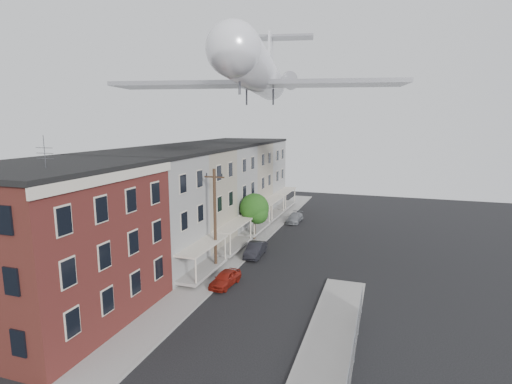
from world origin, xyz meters
TOP-DOWN VIEW (x-y plane):
  - sidewalk_left at (-5.50, 24.00)m, footprint 3.00×62.00m
  - sidewalk_right at (5.50, 6.00)m, footprint 3.00×26.00m
  - curb_left at (-4.05, 24.00)m, footprint 0.15×62.00m
  - curb_right at (4.05, 6.00)m, footprint 0.15×26.00m
  - corner_building at (-12.00, 7.00)m, footprint 10.31×12.30m
  - row_house_a at (-11.96, 16.50)m, footprint 11.98×7.00m
  - row_house_b at (-11.96, 23.50)m, footprint 11.98×7.00m
  - row_house_c at (-11.96, 30.50)m, footprint 11.98×7.00m
  - row_house_d at (-11.96, 37.50)m, footprint 11.98×7.00m
  - row_house_e at (-11.96, 44.50)m, footprint 11.98×7.00m
  - chainlink_fence at (7.00, 5.00)m, footprint 0.06×18.06m
  - utility_pole at (-5.60, 18.00)m, footprint 1.80×0.26m
  - street_tree at (-5.27, 27.92)m, footprint 3.22×3.20m
  - car_near at (-3.60, 15.33)m, footprint 1.77×3.67m
  - car_mid at (-3.55, 22.80)m, footprint 1.60×4.11m
  - car_far at (-2.91, 37.03)m, footprint 1.73×4.05m
  - airplane at (-3.96, 25.24)m, footprint 26.57×30.36m

SIDE VIEW (x-z plane):
  - sidewalk_left at x=-5.50m, z-range 0.00..0.12m
  - sidewalk_right at x=5.50m, z-range 0.00..0.12m
  - curb_left at x=-4.05m, z-range 0.00..0.14m
  - curb_right at x=4.05m, z-range 0.00..0.14m
  - car_far at x=-2.91m, z-range 0.00..1.16m
  - car_near at x=-3.60m, z-range 0.00..1.21m
  - car_mid at x=-3.55m, z-range 0.00..1.33m
  - chainlink_fence at x=7.00m, z-range 0.05..1.95m
  - street_tree at x=-5.27m, z-range 0.85..6.05m
  - utility_pole at x=-5.60m, z-range 0.17..9.17m
  - row_house_a at x=-11.96m, z-range -0.02..10.28m
  - row_house_b at x=-11.96m, z-range -0.02..10.28m
  - row_house_c at x=-11.96m, z-range -0.02..10.28m
  - row_house_d at x=-11.96m, z-range -0.02..10.28m
  - row_house_e at x=-11.96m, z-range -0.02..10.28m
  - corner_building at x=-12.00m, z-range -0.91..11.24m
  - airplane at x=-3.96m, z-range 13.01..21.74m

